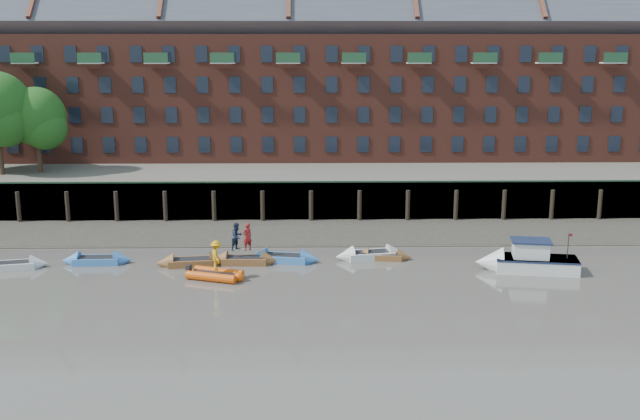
{
  "coord_description": "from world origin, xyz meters",
  "views": [
    {
      "loc": [
        1.67,
        -38.42,
        14.74
      ],
      "look_at": [
        2.56,
        12.0,
        3.2
      ],
      "focal_mm": 42.0,
      "sensor_mm": 36.0,
      "label": 1
    }
  ],
  "objects_px": {
    "rowboat_5": "(371,255)",
    "person_rower_b": "(237,236)",
    "rowboat_6": "(383,256)",
    "rowboat_1": "(97,260)",
    "rowboat_4": "(284,258)",
    "motor_launch": "(519,261)",
    "rowboat_2": "(192,262)",
    "rib_tender": "(217,275)",
    "rowboat_0": "(13,265)",
    "person_rib_crew": "(216,255)",
    "person_rower_a": "(247,237)",
    "rowboat_3": "(245,260)"
  },
  "relations": [
    {
      "from": "rowboat_2",
      "to": "person_rib_crew",
      "type": "distance_m",
      "value": 3.74
    },
    {
      "from": "rib_tender",
      "to": "motor_launch",
      "type": "bearing_deg",
      "value": 23.4
    },
    {
      "from": "motor_launch",
      "to": "person_rib_crew",
      "type": "distance_m",
      "value": 19.58
    },
    {
      "from": "rowboat_3",
      "to": "rowboat_0",
      "type": "bearing_deg",
      "value": -174.18
    },
    {
      "from": "rowboat_2",
      "to": "motor_launch",
      "type": "distance_m",
      "value": 21.58
    },
    {
      "from": "rowboat_4",
      "to": "rowboat_1",
      "type": "bearing_deg",
      "value": -168.81
    },
    {
      "from": "rowboat_2",
      "to": "person_rower_a",
      "type": "xyz_separation_m",
      "value": [
        3.7,
        0.46,
        1.61
      ]
    },
    {
      "from": "rowboat_6",
      "to": "person_rib_crew",
      "type": "distance_m",
      "value": 11.71
    },
    {
      "from": "motor_launch",
      "to": "rowboat_0",
      "type": "bearing_deg",
      "value": 7.41
    },
    {
      "from": "rowboat_1",
      "to": "motor_launch",
      "type": "bearing_deg",
      "value": -6.59
    },
    {
      "from": "rowboat_0",
      "to": "person_rower_b",
      "type": "relative_size",
      "value": 2.47
    },
    {
      "from": "rowboat_0",
      "to": "rowboat_1",
      "type": "distance_m",
      "value": 5.35
    },
    {
      "from": "rowboat_0",
      "to": "rowboat_2",
      "type": "distance_m",
      "value": 11.69
    },
    {
      "from": "motor_launch",
      "to": "person_rower_a",
      "type": "bearing_deg",
      "value": 2.81
    },
    {
      "from": "rowboat_2",
      "to": "rib_tender",
      "type": "distance_m",
      "value": 3.52
    },
    {
      "from": "person_rib_crew",
      "to": "rowboat_3",
      "type": "bearing_deg",
      "value": -40.28
    },
    {
      "from": "rowboat_0",
      "to": "person_rib_crew",
      "type": "relative_size",
      "value": 2.44
    },
    {
      "from": "rowboat_5",
      "to": "person_rower_b",
      "type": "xyz_separation_m",
      "value": [
        -9.06,
        -0.88,
        1.59
      ]
    },
    {
      "from": "rowboat_4",
      "to": "rib_tender",
      "type": "relative_size",
      "value": 1.35
    },
    {
      "from": "rowboat_2",
      "to": "person_rower_b",
      "type": "height_order",
      "value": "person_rower_b"
    },
    {
      "from": "rowboat_5",
      "to": "person_rib_crew",
      "type": "bearing_deg",
      "value": -167.99
    },
    {
      "from": "rowboat_3",
      "to": "rib_tender",
      "type": "bearing_deg",
      "value": -111.81
    },
    {
      "from": "rowboat_4",
      "to": "person_rower_b",
      "type": "distance_m",
      "value": 3.52
    },
    {
      "from": "rowboat_0",
      "to": "rowboat_5",
      "type": "relative_size",
      "value": 0.9
    },
    {
      "from": "person_rower_a",
      "to": "person_rib_crew",
      "type": "bearing_deg",
      "value": 26.27
    },
    {
      "from": "motor_launch",
      "to": "person_rib_crew",
      "type": "xyz_separation_m",
      "value": [
        -19.51,
        -1.36,
        0.85
      ]
    },
    {
      "from": "rowboat_6",
      "to": "rowboat_1",
      "type": "bearing_deg",
      "value": -170.77
    },
    {
      "from": "rowboat_0",
      "to": "rowboat_1",
      "type": "relative_size",
      "value": 0.98
    },
    {
      "from": "rowboat_4",
      "to": "rowboat_5",
      "type": "height_order",
      "value": "rowboat_5"
    },
    {
      "from": "rowboat_0",
      "to": "motor_launch",
      "type": "relative_size",
      "value": 0.69
    },
    {
      "from": "rowboat_6",
      "to": "rowboat_2",
      "type": "bearing_deg",
      "value": -167.34
    },
    {
      "from": "person_rower_a",
      "to": "rowboat_3",
      "type": "bearing_deg",
      "value": -12.42
    },
    {
      "from": "rowboat_3",
      "to": "person_rower_a",
      "type": "distance_m",
      "value": 1.63
    },
    {
      "from": "rowboat_3",
      "to": "person_rower_a",
      "type": "xyz_separation_m",
      "value": [
        0.21,
        0.09,
        1.61
      ]
    },
    {
      "from": "rowboat_0",
      "to": "person_rower_b",
      "type": "distance_m",
      "value": 14.81
    },
    {
      "from": "person_rower_b",
      "to": "person_rib_crew",
      "type": "relative_size",
      "value": 0.99
    },
    {
      "from": "motor_launch",
      "to": "rib_tender",
      "type": "bearing_deg",
      "value": 13.13
    },
    {
      "from": "rowboat_1",
      "to": "person_rower_a",
      "type": "relative_size",
      "value": 2.51
    },
    {
      "from": "rowboat_3",
      "to": "rowboat_6",
      "type": "height_order",
      "value": "rowboat_3"
    },
    {
      "from": "rowboat_5",
      "to": "rowboat_6",
      "type": "height_order",
      "value": "rowboat_5"
    },
    {
      "from": "rowboat_4",
      "to": "motor_launch",
      "type": "height_order",
      "value": "motor_launch"
    },
    {
      "from": "rowboat_3",
      "to": "person_rib_crew",
      "type": "relative_size",
      "value": 2.49
    },
    {
      "from": "rowboat_6",
      "to": "person_rower_a",
      "type": "height_order",
      "value": "person_rower_a"
    },
    {
      "from": "rowboat_3",
      "to": "person_rower_b",
      "type": "xyz_separation_m",
      "value": [
        -0.48,
        0.17,
        1.61
      ]
    },
    {
      "from": "motor_launch",
      "to": "person_rower_b",
      "type": "relative_size",
      "value": 3.61
    },
    {
      "from": "rib_tender",
      "to": "person_rower_b",
      "type": "height_order",
      "value": "person_rower_b"
    },
    {
      "from": "motor_launch",
      "to": "person_rower_b",
      "type": "bearing_deg",
      "value": 2.81
    },
    {
      "from": "rowboat_3",
      "to": "rowboat_6",
      "type": "relative_size",
      "value": 1.15
    },
    {
      "from": "rowboat_3",
      "to": "rowboat_5",
      "type": "relative_size",
      "value": 0.91
    },
    {
      "from": "person_rower_b",
      "to": "rowboat_2",
      "type": "bearing_deg",
      "value": 138.42
    }
  ]
}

